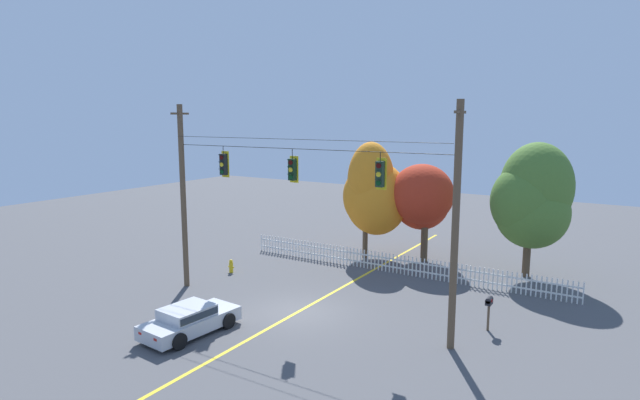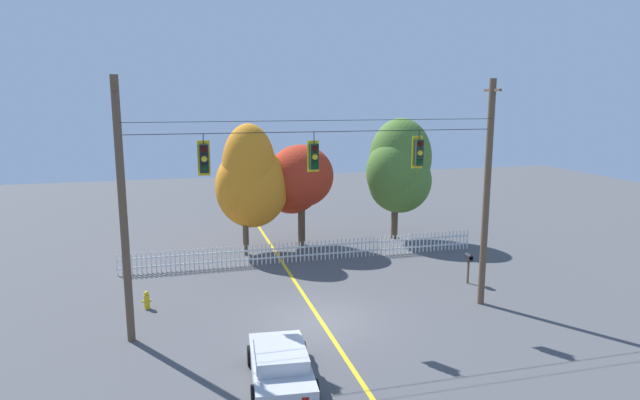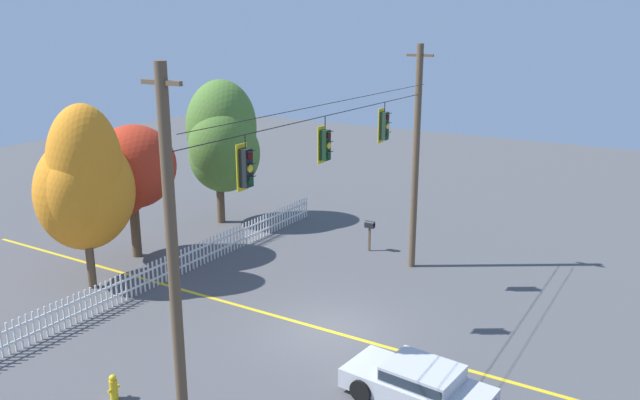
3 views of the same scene
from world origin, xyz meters
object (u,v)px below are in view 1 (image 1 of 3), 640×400
(traffic_signal_northbound_secondary, at_px, (224,164))
(autumn_oak_far_east, at_px, (531,200))
(autumn_maple_near_fence, at_px, (372,193))
(autumn_maple_mid, at_px, (422,197))
(traffic_signal_northbound_primary, at_px, (380,174))
(roadside_mailbox, at_px, (489,303))
(parked_car, at_px, (189,319))
(traffic_signal_westbound_side, at_px, (293,169))
(fire_hydrant, at_px, (231,266))

(traffic_signal_northbound_secondary, relative_size, autumn_oak_far_east, 0.20)
(autumn_maple_near_fence, bearing_deg, autumn_maple_mid, 17.48)
(traffic_signal_northbound_secondary, height_order, autumn_oak_far_east, autumn_oak_far_east)
(traffic_signal_northbound_primary, relative_size, autumn_maple_near_fence, 0.21)
(autumn_oak_far_east, relative_size, roadside_mailbox, 5.17)
(roadside_mailbox, bearing_deg, autumn_maple_near_fence, 139.90)
(parked_car, height_order, roadside_mailbox, roadside_mailbox)
(traffic_signal_westbound_side, xyz_separation_m, fire_hydrant, (-6.25, 2.93, -5.96))
(traffic_signal_westbound_side, bearing_deg, traffic_signal_northbound_primary, 0.01)
(autumn_maple_mid, distance_m, fire_hydrant, 11.76)
(parked_car, bearing_deg, fire_hydrant, 120.14)
(traffic_signal_westbound_side, relative_size, roadside_mailbox, 1.04)
(roadside_mailbox, bearing_deg, parked_car, -146.60)
(parked_car, distance_m, fire_hydrant, 8.26)
(autumn_oak_far_east, relative_size, parked_car, 1.77)
(traffic_signal_northbound_secondary, bearing_deg, roadside_mailbox, 11.42)
(autumn_maple_mid, bearing_deg, autumn_maple_near_fence, -162.52)
(autumn_oak_far_east, xyz_separation_m, roadside_mailbox, (0.04, -8.25, -3.10))
(traffic_signal_northbound_primary, bearing_deg, roadside_mailbox, 32.19)
(roadside_mailbox, bearing_deg, autumn_oak_far_east, 90.25)
(autumn_maple_near_fence, xyz_separation_m, parked_car, (-1.01, -14.17, -3.40))
(traffic_signal_northbound_primary, bearing_deg, traffic_signal_northbound_secondary, -180.00)
(traffic_signal_northbound_primary, distance_m, autumn_oak_far_east, 11.48)
(fire_hydrant, bearing_deg, roadside_mailbox, -2.20)
(traffic_signal_westbound_side, distance_m, roadside_mailbox, 9.75)
(autumn_oak_far_east, xyz_separation_m, fire_hydrant, (-14.12, -7.71, -3.88))
(traffic_signal_westbound_side, bearing_deg, autumn_oak_far_east, 53.52)
(roadside_mailbox, bearing_deg, fire_hydrant, 177.80)
(traffic_signal_westbound_side, distance_m, parked_car, 7.41)
(autumn_maple_mid, relative_size, parked_car, 1.42)
(autumn_maple_near_fence, bearing_deg, autumn_oak_far_east, 4.33)
(traffic_signal_northbound_secondary, bearing_deg, autumn_maple_mid, 62.60)
(autumn_oak_far_east, bearing_deg, traffic_signal_westbound_side, -126.48)
(traffic_signal_northbound_primary, distance_m, roadside_mailbox, 6.88)
(autumn_maple_near_fence, bearing_deg, traffic_signal_westbound_side, -83.74)
(roadside_mailbox, bearing_deg, traffic_signal_northbound_secondary, -168.58)
(fire_hydrant, bearing_deg, autumn_maple_near_fence, 53.71)
(parked_car, bearing_deg, roadside_mailbox, 33.40)
(traffic_signal_northbound_secondary, height_order, fire_hydrant, traffic_signal_northbound_secondary)
(traffic_signal_northbound_primary, xyz_separation_m, autumn_maple_near_fence, (-5.21, 9.96, -2.37))
(traffic_signal_westbound_side, height_order, parked_car, traffic_signal_westbound_side)
(autumn_maple_near_fence, height_order, autumn_maple_mid, autumn_maple_near_fence)
(traffic_signal_northbound_secondary, bearing_deg, autumn_maple_near_fence, 74.23)
(traffic_signal_northbound_primary, height_order, autumn_maple_mid, traffic_signal_northbound_primary)
(autumn_maple_mid, bearing_deg, autumn_oak_far_east, -1.93)
(traffic_signal_northbound_primary, xyz_separation_m, roadside_mailbox, (3.79, 2.38, -5.22))
(traffic_signal_northbound_primary, relative_size, parked_car, 0.36)
(autumn_maple_mid, relative_size, autumn_oak_far_east, 0.81)
(autumn_oak_far_east, bearing_deg, autumn_maple_near_fence, -175.67)
(traffic_signal_westbound_side, xyz_separation_m, roadside_mailbox, (7.90, 2.39, -5.18))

